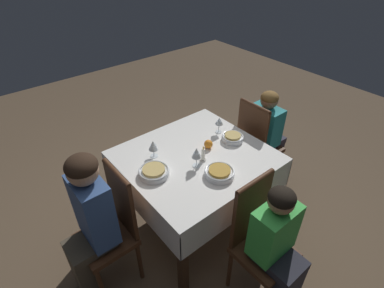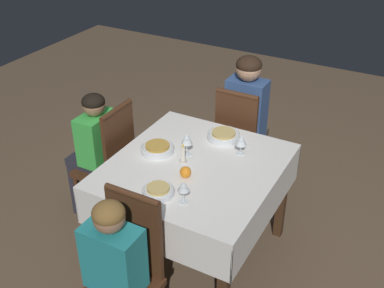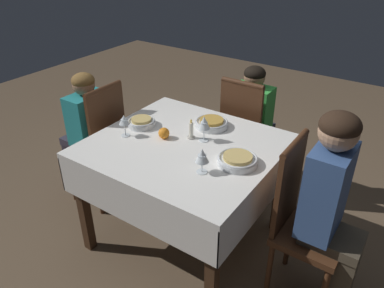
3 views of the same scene
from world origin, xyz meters
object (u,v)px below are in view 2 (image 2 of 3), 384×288
dining_table (195,178)px  chair_north (111,161)px  bowl_east (224,135)px  bowl_north (157,148)px  chair_west (127,270)px  bowl_west (158,191)px  orange_fruit (185,172)px  wine_glass_east (241,140)px  chair_east (239,141)px  person_adult_denim (248,117)px  person_child_green (93,151)px  candle_centerpiece (183,155)px  wine_glass_west (183,187)px  wine_glass_north (187,139)px  person_child_teal (108,284)px

dining_table → chair_north: chair_north is taller
bowl_east → bowl_north: same height
chair_west → bowl_west: size_ratio=5.40×
orange_fruit → wine_glass_east: bearing=-24.8°
chair_east → chair_west: same height
chair_west → orange_fruit: bearing=88.2°
bowl_east → dining_table: bearing=176.9°
orange_fruit → bowl_north: bearing=61.5°
bowl_west → chair_west: bearing=-175.3°
person_adult_denim → bowl_north: (-0.90, 0.27, 0.12)m
person_adult_denim → bowl_east: 0.55m
person_child_green → orange_fruit: person_child_green is taller
bowl_west → person_child_green: bearing=63.0°
chair_west → candle_centerpiece: size_ratio=7.53×
person_child_green → dining_table: bearing=86.4°
person_child_green → bowl_east: 0.99m
person_adult_denim → wine_glass_west: (-1.29, -0.14, 0.20)m
wine_glass_east → orange_fruit: bearing=155.2°
bowl_east → wine_glass_north: size_ratio=1.37×
bowl_east → wine_glass_west: size_ratio=1.56×
wine_glass_west → dining_table: bearing=18.9°
dining_table → person_adult_denim: person_adult_denim is taller
person_adult_denim → orange_fruit: size_ratio=16.96×
person_child_green → chair_east: bearing=129.3°
bowl_west → orange_fruit: bearing=-12.5°
wine_glass_north → bowl_west: size_ratio=0.90×
person_adult_denim → wine_glass_north: 0.87m
chair_west → wine_glass_east: bearing=78.6°
dining_table → chair_east: (0.77, 0.02, -0.13)m
chair_north → candle_centerpiece: (-0.06, -0.65, 0.28)m
bowl_north → chair_north: bearing=85.0°
bowl_east → bowl_west: bearing=175.7°
person_child_teal → chair_east: bearing=90.4°
person_adult_denim → bowl_east: person_adult_denim is taller
candle_centerpiece → dining_table: bearing=-85.8°
chair_east → wine_glass_west: size_ratio=6.84×
chair_north → orange_fruit: 0.82m
chair_north → person_child_green: bearing=-90.0°
dining_table → wine_glass_east: (0.26, -0.20, 0.21)m
person_child_teal → bowl_north: person_child_teal is taller
bowl_north → wine_glass_east: bearing=-63.9°
chair_north → chair_west: 1.10m
wine_glass_east → chair_east: bearing=23.2°
person_child_teal → bowl_west: person_child_teal is taller
dining_table → orange_fruit: (-0.15, -0.01, 0.14)m
person_child_green → bowl_north: (-0.04, -0.60, 0.22)m
chair_west → person_child_teal: size_ratio=0.94×
dining_table → person_adult_denim: size_ratio=0.93×
chair_west → person_child_teal: person_child_teal is taller
chair_east → person_child_green: size_ratio=0.95×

